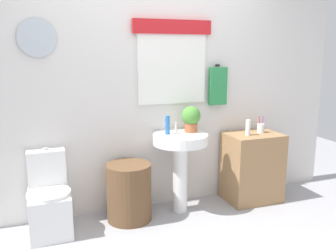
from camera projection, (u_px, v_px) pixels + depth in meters
back_wall at (149, 84)px, 3.65m from camera, size 4.40×0.18×2.60m
toilet at (49, 201)px, 3.26m from camera, size 0.38×0.51×0.76m
laundry_hamper at (129, 192)px, 3.48m from camera, size 0.44×0.44×0.57m
pedestal_sink at (180, 153)px, 3.59m from camera, size 0.55×0.55×0.82m
faucet at (176, 127)px, 3.65m from camera, size 0.03×0.03×0.10m
wooden_cabinet at (252, 167)px, 3.93m from camera, size 0.58×0.44×0.76m
soap_bottle at (167, 125)px, 3.54m from camera, size 0.05×0.05×0.19m
potted_plant at (191, 118)px, 3.62m from camera, size 0.19×0.19×0.27m
lotion_bottle at (248, 128)px, 3.77m from camera, size 0.05×0.05×0.17m
toothbrush_cup at (261, 128)px, 3.90m from camera, size 0.08×0.08×0.19m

